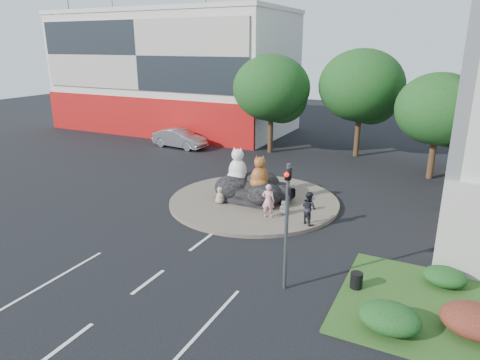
# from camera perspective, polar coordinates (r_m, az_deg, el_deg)

# --- Properties ---
(ground) EXTENTS (120.00, 120.00, 0.00)m
(ground) POSITION_cam_1_polar(r_m,az_deg,el_deg) (17.83, -12.14, -13.15)
(ground) COLOR black
(ground) RESTS_ON ground
(roundabout_island) EXTENTS (10.00, 10.00, 0.20)m
(roundabout_island) POSITION_cam_1_polar(r_m,az_deg,el_deg) (25.51, 1.87, -2.82)
(roundabout_island) COLOR brown
(roundabout_island) RESTS_ON ground
(rock_plinth) EXTENTS (3.20, 2.60, 0.90)m
(rock_plinth) POSITION_cam_1_polar(r_m,az_deg,el_deg) (25.32, 1.88, -1.65)
(rock_plinth) COLOR black
(rock_plinth) RESTS_ON roundabout_island
(shophouse_block) EXTENTS (25.20, 12.30, 17.40)m
(shophouse_block) POSITION_cam_1_polar(r_m,az_deg,el_deg) (48.59, -8.83, 14.11)
(shophouse_block) COLOR silver
(shophouse_block) RESTS_ON ground
(tree_left) EXTENTS (6.46, 6.46, 8.27)m
(tree_left) POSITION_cam_1_polar(r_m,az_deg,el_deg) (36.73, 4.34, 11.71)
(tree_left) COLOR #382314
(tree_left) RESTS_ON ground
(tree_mid) EXTENTS (6.84, 6.84, 8.76)m
(tree_mid) POSITION_cam_1_polar(r_m,az_deg,el_deg) (36.61, 15.98, 11.57)
(tree_mid) COLOR #382314
(tree_mid) RESTS_ON ground
(tree_right) EXTENTS (5.70, 5.70, 7.30)m
(tree_right) POSITION_cam_1_polar(r_m,az_deg,el_deg) (32.10, 25.03, 8.16)
(tree_right) COLOR #382314
(tree_right) RESTS_ON ground
(hedge_near_green) EXTENTS (2.00, 1.60, 0.90)m
(hedge_near_green) POSITION_cam_1_polar(r_m,az_deg,el_deg) (15.30, 19.32, -16.97)
(hedge_near_green) COLOR #113514
(hedge_near_green) RESTS_ON grass_verge
(hedge_red) EXTENTS (2.20, 1.76, 0.99)m
(hedge_red) POSITION_cam_1_polar(r_m,az_deg,el_deg) (16.16, 28.99, -16.13)
(hedge_red) COLOR #4C1416
(hedge_red) RESTS_ON grass_verge
(hedge_back_green) EXTENTS (1.60, 1.28, 0.72)m
(hedge_back_green) POSITION_cam_1_polar(r_m,az_deg,el_deg) (18.61, 25.63, -11.55)
(hedge_back_green) COLOR #113514
(hedge_back_green) RESTS_ON grass_verge
(traffic_light) EXTENTS (0.44, 1.24, 5.00)m
(traffic_light) POSITION_cam_1_polar(r_m,az_deg,el_deg) (15.53, 6.66, -2.80)
(traffic_light) COLOR #595B60
(traffic_light) RESTS_ON ground
(cat_white) EXTENTS (1.30, 1.13, 2.14)m
(cat_white) POSITION_cam_1_polar(r_m,az_deg,el_deg) (25.45, -0.31, 2.04)
(cat_white) COLOR silver
(cat_white) RESTS_ON rock_plinth
(cat_tabby) EXTENTS (1.53, 1.49, 1.94)m
(cat_tabby) POSITION_cam_1_polar(r_m,az_deg,el_deg) (24.40, 2.66, 1.10)
(cat_tabby) COLOR #C78629
(cat_tabby) RESTS_ON rock_plinth
(kitten_calico) EXTENTS (0.72, 0.66, 1.02)m
(kitten_calico) POSITION_cam_1_polar(r_m,az_deg,el_deg) (24.77, -2.66, -1.96)
(kitten_calico) COLOR silver
(kitten_calico) RESTS_ON roundabout_island
(kitten_white) EXTENTS (0.57, 0.54, 0.76)m
(kitten_white) POSITION_cam_1_polar(r_m,az_deg,el_deg) (23.38, 5.83, -3.59)
(kitten_white) COLOR silver
(kitten_white) RESTS_ON roundabout_island
(pedestrian_pink) EXTENTS (0.76, 0.58, 1.86)m
(pedestrian_pink) POSITION_cam_1_polar(r_m,az_deg,el_deg) (22.61, 3.79, -2.80)
(pedestrian_pink) COLOR pink
(pedestrian_pink) RESTS_ON roundabout_island
(pedestrian_dark) EXTENTS (1.06, 1.01, 1.74)m
(pedestrian_dark) POSITION_cam_1_polar(r_m,az_deg,el_deg) (22.06, 9.14, -3.70)
(pedestrian_dark) COLOR black
(pedestrian_dark) RESTS_ON roundabout_island
(parked_car) EXTENTS (5.32, 2.23, 1.71)m
(parked_car) POSITION_cam_1_polar(r_m,az_deg,el_deg) (39.40, -8.04, 5.52)
(parked_car) COLOR #A1A3A9
(parked_car) RESTS_ON ground
(litter_bin) EXTENTS (0.62, 0.62, 0.62)m
(litter_bin) POSITION_cam_1_polar(r_m,az_deg,el_deg) (17.31, 15.26, -12.77)
(litter_bin) COLOR black
(litter_bin) RESTS_ON grass_verge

